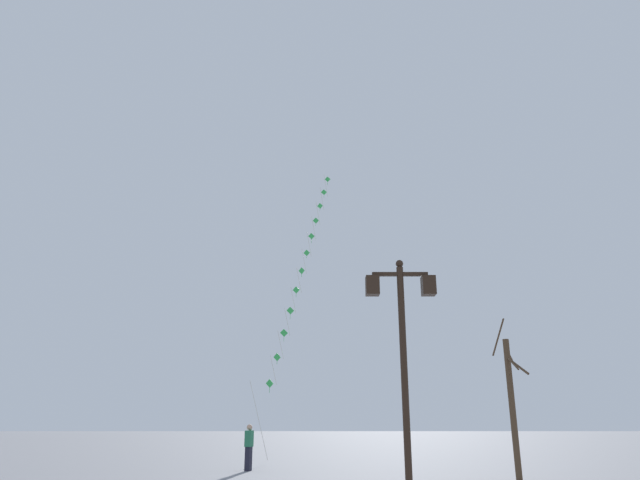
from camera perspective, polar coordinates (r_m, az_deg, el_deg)
name	(u,v)px	position (r m, az deg, el deg)	size (l,w,h in m)	color
ground_plane	(327,472)	(22.88, 0.67, -22.39)	(160.00, 160.00, 0.00)	gray
twin_lantern_lamp_post	(405,335)	(11.80, 8.55, -9.43)	(1.45, 0.28, 5.12)	black
kite_train	(302,276)	(31.33, -1.80, -3.64)	(3.72, 10.66, 17.65)	brown
kite_flyer	(251,446)	(23.56, -6.95, -19.94)	(0.33, 0.63, 1.71)	#1E1E2D
bare_tree	(515,402)	(20.86, 19.04, -15.21)	(0.71, 2.45, 5.30)	#4C3826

